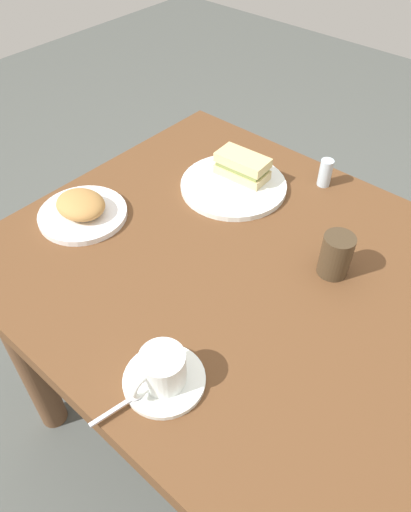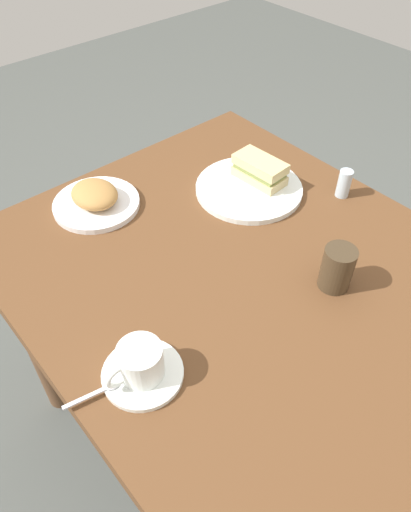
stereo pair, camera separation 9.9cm
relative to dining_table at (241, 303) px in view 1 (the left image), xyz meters
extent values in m
plane|color=#4E524E|center=(0.00, 0.00, -0.59)|extent=(6.00, 6.00, 0.00)
cube|color=brown|center=(0.00, 0.00, 0.10)|extent=(1.02, 0.87, 0.04)
cylinder|color=brown|center=(0.43, -0.35, -0.25)|extent=(0.08, 0.08, 0.67)
cylinder|color=brown|center=(0.43, 0.35, -0.25)|extent=(0.08, 0.08, 0.67)
cylinder|color=white|center=(0.18, -0.19, 0.13)|extent=(0.26, 0.26, 0.01)
cube|color=#D4BD82|center=(0.19, -0.23, 0.15)|extent=(0.13, 0.08, 0.02)
cube|color=olive|center=(0.19, -0.23, 0.17)|extent=(0.12, 0.07, 0.01)
cube|color=#CFBE7F|center=(0.19, -0.23, 0.19)|extent=(0.13, 0.08, 0.02)
cylinder|color=white|center=(-0.07, 0.31, 0.13)|extent=(0.14, 0.14, 0.01)
cylinder|color=white|center=(-0.07, 0.31, 0.17)|extent=(0.08, 0.08, 0.06)
cylinder|color=#AE6E53|center=(-0.07, 0.31, 0.20)|extent=(0.07, 0.07, 0.01)
torus|color=white|center=(-0.07, 0.35, 0.17)|extent=(0.01, 0.05, 0.05)
cube|color=silver|center=(-0.05, 0.41, 0.14)|extent=(0.02, 0.08, 0.00)
ellipsoid|color=silver|center=(-0.06, 0.36, 0.14)|extent=(0.02, 0.03, 0.01)
cylinder|color=white|center=(0.38, 0.13, 0.13)|extent=(0.20, 0.20, 0.01)
ellipsoid|color=#AE7C42|center=(0.38, 0.13, 0.16)|extent=(0.12, 0.10, 0.04)
cylinder|color=silver|center=(0.02, -0.35, 0.16)|extent=(0.03, 0.03, 0.07)
cylinder|color=#413221|center=(-0.15, -0.10, 0.17)|extent=(0.06, 0.06, 0.09)
camera|label=1|loc=(-0.41, 0.59, 0.85)|focal=33.89mm
camera|label=2|loc=(-0.48, 0.52, 0.85)|focal=33.89mm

